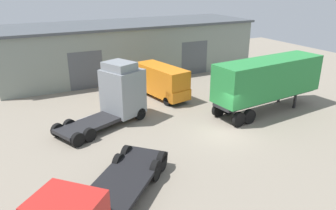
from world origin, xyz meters
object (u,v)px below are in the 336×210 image
object	(u,v)px
tractor_unit_grey	(118,94)
flatbed_truck_red	(90,208)
delivery_van_orange	(162,81)
container_trailer_blue	(268,79)

from	to	relation	value
tractor_unit_grey	flatbed_truck_red	world-z (taller)	tractor_unit_grey
delivery_van_orange	flatbed_truck_red	size ratio (longest dim) A/B	0.76
tractor_unit_grey	container_trailer_blue	world-z (taller)	tractor_unit_grey
delivery_van_orange	flatbed_truck_red	xyz separation A→B (m)	(-9.88, -13.76, -0.20)
delivery_van_orange	flatbed_truck_red	bearing A→B (deg)	-46.30
container_trailer_blue	delivery_van_orange	size ratio (longest dim) A/B	1.63
tractor_unit_grey	container_trailer_blue	size ratio (longest dim) A/B	0.73
tractor_unit_grey	flatbed_truck_red	bearing A→B (deg)	-137.61
container_trailer_blue	flatbed_truck_red	size ratio (longest dim) A/B	1.24
tractor_unit_grey	delivery_van_orange	bearing A→B (deg)	7.88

